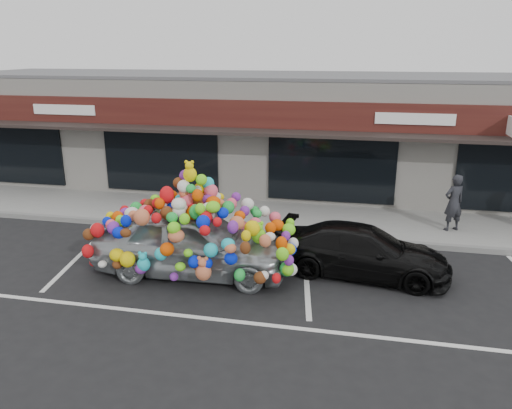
# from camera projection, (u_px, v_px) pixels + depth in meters

# --- Properties ---
(ground) EXTENTS (90.00, 90.00, 0.00)m
(ground) POSITION_uv_depth(u_px,v_px,m) (193.00, 267.00, 12.44)
(ground) COLOR black
(ground) RESTS_ON ground
(shop_building) EXTENTS (24.00, 7.20, 4.31)m
(shop_building) POSITION_uv_depth(u_px,v_px,m) (260.00, 130.00, 19.68)
(shop_building) COLOR silver
(shop_building) RESTS_ON ground
(sidewalk) EXTENTS (26.00, 3.00, 0.15)m
(sidewalk) POSITION_uv_depth(u_px,v_px,m) (233.00, 215.00, 16.15)
(sidewalk) COLOR gray
(sidewalk) RESTS_ON ground
(kerb) EXTENTS (26.00, 0.18, 0.16)m
(kerb) POSITION_uv_depth(u_px,v_px,m) (220.00, 231.00, 14.75)
(kerb) COLOR slate
(kerb) RESTS_ON ground
(parking_stripe_left) EXTENTS (0.73, 4.37, 0.01)m
(parking_stripe_left) POSITION_uv_depth(u_px,v_px,m) (81.00, 254.00, 13.25)
(parking_stripe_left) COLOR silver
(parking_stripe_left) RESTS_ON ground
(parking_stripe_mid) EXTENTS (0.73, 4.37, 0.01)m
(parking_stripe_mid) POSITION_uv_depth(u_px,v_px,m) (306.00, 274.00, 12.07)
(parking_stripe_mid) COLOR silver
(parking_stripe_mid) RESTS_ON ground
(lane_line) EXTENTS (14.00, 0.12, 0.01)m
(lane_line) POSITION_uv_depth(u_px,v_px,m) (252.00, 323.00, 9.90)
(lane_line) COLOR silver
(lane_line) RESTS_ON ground
(toy_car) EXTENTS (3.37, 5.05, 2.90)m
(toy_car) POSITION_uv_depth(u_px,v_px,m) (193.00, 235.00, 11.87)
(toy_car) COLOR #AEB4B9
(toy_car) RESTS_ON ground
(black_sedan) EXTENTS (2.15, 4.25, 1.18)m
(black_sedan) POSITION_uv_depth(u_px,v_px,m) (363.00, 251.00, 11.91)
(black_sedan) COLOR black
(black_sedan) RESTS_ON ground
(pedestrian_a) EXTENTS (0.73, 0.64, 1.67)m
(pedestrian_a) POSITION_uv_depth(u_px,v_px,m) (454.00, 203.00, 14.33)
(pedestrian_a) COLOR #232328
(pedestrian_a) RESTS_ON sidewalk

